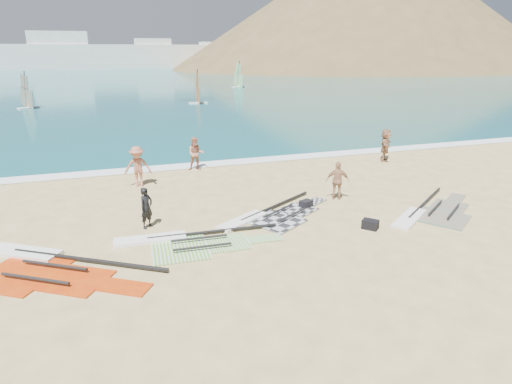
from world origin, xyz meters
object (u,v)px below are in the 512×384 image
object	(u,v)px
beachgoer_left	(196,154)
beachgoer_right	(385,145)
rig_red	(43,265)
rig_orange	(430,213)
person_wetsuit	(146,208)
gear_bag_near	(306,204)
rig_grey	(270,216)
gear_bag_far	(370,224)
beachgoer_mid	(138,167)
beachgoer_back	(338,181)
rig_green	(185,242)

from	to	relation	value
beachgoer_left	beachgoer_right	world-z (taller)	beachgoer_right
beachgoer_right	rig_red	bearing A→B (deg)	151.23
rig_orange	person_wetsuit	xyz separation A→B (m)	(-10.61, 2.15, 0.71)
person_wetsuit	rig_orange	bearing A→B (deg)	-52.15
rig_red	gear_bag_near	world-z (taller)	gear_bag_near
gear_bag_near	person_wetsuit	distance (m)	6.33
rig_grey	gear_bag_far	world-z (taller)	gear_bag_far
rig_orange	beachgoer_mid	world-z (taller)	beachgoer_mid
rig_grey	gear_bag_far	distance (m)	3.75
beachgoer_left	person_wetsuit	bearing A→B (deg)	-102.64
person_wetsuit	beachgoer_mid	bearing A→B (deg)	48.72
beachgoer_mid	beachgoer_back	xyz separation A→B (m)	(7.95, -4.60, -0.13)
rig_orange	person_wetsuit	distance (m)	10.84
person_wetsuit	gear_bag_near	bearing A→B (deg)	-40.14
rig_green	beachgoer_right	distance (m)	14.92
gear_bag_far	beachgoer_left	bearing A→B (deg)	113.91
rig_red	beachgoer_right	distance (m)	18.86
beachgoer_right	rig_orange	bearing A→B (deg)	-165.93
beachgoer_right	gear_bag_near	bearing A→B (deg)	163.59
rig_grey	beachgoer_back	bearing A→B (deg)	-14.48
beachgoer_mid	beachgoer_right	bearing A→B (deg)	12.25
gear_bag_far	beachgoer_left	distance (m)	10.87
rig_red	beachgoer_mid	distance (m)	8.01
rig_red	beachgoer_back	xyz separation A→B (m)	(11.24, 2.64, 0.78)
rig_green	beachgoer_back	distance (m)	7.37
rig_green	rig_orange	distance (m)	9.55
rig_red	beachgoer_mid	xyz separation A→B (m)	(3.29, 7.25, 0.91)
rig_green	beachgoer_mid	size ratio (longest dim) A/B	2.93
gear_bag_near	beachgoer_left	size ratio (longest dim) A/B	0.28
rig_red	beachgoer_back	world-z (taller)	beachgoer_back
rig_orange	beachgoer_left	xyz separation A→B (m)	(-7.43, 9.41, 0.84)
gear_bag_far	beachgoer_back	bearing A→B (deg)	82.44
gear_bag_far	beachgoer_back	xyz separation A→B (m)	(0.43, 3.26, 0.67)
rig_red	beachgoer_back	bearing A→B (deg)	45.85
rig_orange	person_wetsuit	bearing A→B (deg)	132.90
rig_green	gear_bag_far	world-z (taller)	gear_bag_far
rig_red	gear_bag_near	bearing A→B (deg)	45.03
beachgoer_back	rig_orange	bearing A→B (deg)	161.13
gear_bag_near	beachgoer_back	size ratio (longest dim) A/B	0.29
rig_orange	gear_bag_near	bearing A→B (deg)	117.19
rig_green	rig_orange	xyz separation A→B (m)	(9.54, -0.39, -0.00)
rig_grey	rig_red	xyz separation A→B (m)	(-7.76, -1.56, 0.00)
rig_green	beachgoer_left	world-z (taller)	beachgoer_left
person_wetsuit	beachgoer_left	distance (m)	7.93
rig_orange	beachgoer_back	bearing A→B (deg)	97.72
gear_bag_near	beachgoer_mid	xyz separation A→B (m)	(-6.25, 5.15, 0.80)
beachgoer_mid	beachgoer_back	world-z (taller)	beachgoer_mid
gear_bag_near	rig_red	bearing A→B (deg)	-167.59
rig_grey	gear_bag_near	world-z (taller)	gear_bag_near
rig_grey	person_wetsuit	world-z (taller)	person_wetsuit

